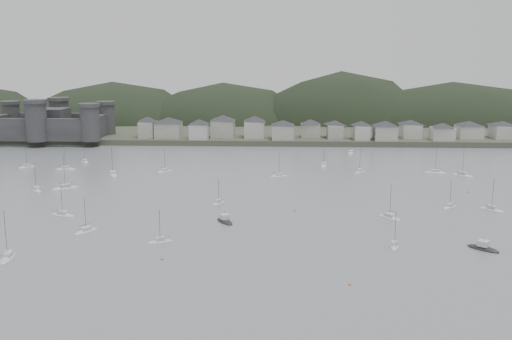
{
  "coord_description": "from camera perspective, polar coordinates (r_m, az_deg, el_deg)",
  "views": [
    {
      "loc": [
        9.17,
        -128.28,
        46.09
      ],
      "look_at": [
        0.0,
        75.0,
        6.0
      ],
      "focal_mm": 39.79,
      "sensor_mm": 36.0,
      "label": 1
    }
  ],
  "objects": [
    {
      "name": "ground",
      "position": [
        136.62,
        -1.43,
        -8.57
      ],
      "size": [
        900.0,
        900.0,
        0.0
      ],
      "primitive_type": "plane",
      "color": "slate",
      "rests_on": "ground"
    },
    {
      "name": "motor_launch_far",
      "position": [
        163.41,
        -3.16,
        -5.15
      ],
      "size": [
        6.76,
        8.51,
        3.95
      ],
      "rotation": [
        0.0,
        0.0,
        3.69
      ],
      "color": "black",
      "rests_on": "ground"
    },
    {
      "name": "waterfront_town",
      "position": [
        316.59,
        10.11,
        4.18
      ],
      "size": [
        451.48,
        28.46,
        12.92
      ],
      "color": "gray",
      "rests_on": "far_shore_land"
    },
    {
      "name": "far_shore_land",
      "position": [
        425.72,
        1.34,
        5.13
      ],
      "size": [
        900.0,
        250.0,
        3.0
      ],
      "primitive_type": "cube",
      "color": "#383D2D",
      "rests_on": "ground"
    },
    {
      "name": "moored_fleet",
      "position": [
        208.4,
        -0.84,
        -1.58
      ],
      "size": [
        247.29,
        177.99,
        13.78
      ],
      "color": "silver",
      "rests_on": "ground"
    },
    {
      "name": "mooring_buoys",
      "position": [
        186.57,
        -0.24,
        -3.11
      ],
      "size": [
        127.31,
        148.98,
        0.7
      ],
      "color": "#D27946",
      "rests_on": "ground"
    },
    {
      "name": "motor_launch_near",
      "position": [
        151.17,
        21.87,
        -7.32
      ],
      "size": [
        7.92,
        7.75,
        3.94
      ],
      "rotation": [
        0.0,
        0.0,
        0.81
      ],
      "color": "black",
      "rests_on": "ground"
    },
    {
      "name": "forested_ridge",
      "position": [
        401.83,
        1.94,
        2.93
      ],
      "size": [
        851.55,
        103.94,
        102.57
      ],
      "color": "black",
      "rests_on": "ground"
    },
    {
      "name": "castle",
      "position": [
        335.91,
        -20.11,
        4.47
      ],
      "size": [
        66.0,
        43.0,
        20.0
      ],
      "color": "#2E2E30",
      "rests_on": "far_shore_land"
    },
    {
      "name": "sailboat_lead",
      "position": [
        234.88,
        -14.2,
        -0.47
      ],
      "size": [
        7.04,
        10.27,
        13.46
      ],
      "rotation": [
        0.0,
        0.0,
        0.44
      ],
      "color": "silver",
      "rests_on": "ground"
    }
  ]
}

